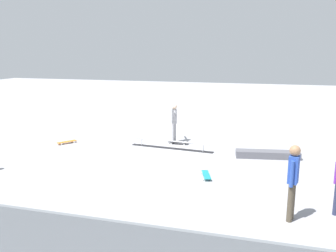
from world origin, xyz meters
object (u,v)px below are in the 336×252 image
object	(u,v)px
bystander_blue_shirt	(293,179)
loose_skateboard_teal	(206,175)
grind_rail	(171,145)
skate_ledge	(268,154)
skater_main	(174,120)
skateboard_main	(178,142)
loose_skateboard_orange	(67,142)

from	to	relation	value
bystander_blue_shirt	loose_skateboard_teal	distance (m)	3.32
grind_rail	skate_ledge	world-z (taller)	grind_rail
skater_main	loose_skateboard_teal	size ratio (longest dim) A/B	1.96
loose_skateboard_teal	skater_main	bearing A→B (deg)	-168.88
skateboard_main	bystander_blue_shirt	bearing A→B (deg)	123.61
grind_rail	bystander_blue_shirt	size ratio (longest dim) A/B	1.93
skate_ledge	loose_skateboard_teal	bearing A→B (deg)	55.30
skateboard_main	loose_skateboard_teal	world-z (taller)	same
skater_main	skateboard_main	size ratio (longest dim) A/B	2.01
skate_ledge	bystander_blue_shirt	size ratio (longest dim) A/B	1.27
grind_rail	skate_ledge	bearing A→B (deg)	-178.56
bystander_blue_shirt	skateboard_main	bearing A→B (deg)	50.11
skate_ledge	skateboard_main	distance (m)	3.65
grind_rail	skater_main	world-z (taller)	skater_main
skate_ledge	bystander_blue_shirt	world-z (taller)	bystander_blue_shirt
grind_rail	loose_skateboard_teal	world-z (taller)	grind_rail
skater_main	skateboard_main	bearing A→B (deg)	23.74
grind_rail	loose_skateboard_teal	size ratio (longest dim) A/B	4.08
skater_main	bystander_blue_shirt	distance (m)	7.35
loose_skateboard_teal	skateboard_main	bearing A→B (deg)	-170.23
grind_rail	skateboard_main	xyz separation A→B (m)	(-0.09, -0.70, -0.06)
bystander_blue_shirt	loose_skateboard_orange	xyz separation A→B (m)	(8.47, -4.60, -0.91)
skater_main	bystander_blue_shirt	size ratio (longest dim) A/B	0.93
skateboard_main	loose_skateboard_orange	distance (m)	4.58
bystander_blue_shirt	skater_main	bearing A→B (deg)	50.50
bystander_blue_shirt	loose_skateboard_orange	distance (m)	9.68
skate_ledge	skateboard_main	xyz separation A→B (m)	(3.52, -0.95, -0.05)
grind_rail	loose_skateboard_teal	xyz separation A→B (m)	(-1.85, 2.80, -0.06)
grind_rail	skater_main	xyz separation A→B (m)	(0.14, -0.95, 0.80)
skater_main	loose_skateboard_teal	bearing A→B (deg)	7.99
grind_rail	loose_skateboard_teal	bearing A→B (deg)	128.77
bystander_blue_shirt	loose_skateboard_teal	xyz separation A→B (m)	(2.28, -2.23, -0.91)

